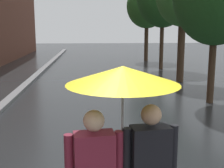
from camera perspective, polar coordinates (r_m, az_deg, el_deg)
The scene contains 3 objects.
kerb_strip at distance 13.19m, azimuth -15.68°, elevation -0.08°, with size 0.30×36.00×0.12m, color slate.
street_tree_4 at distance 21.59m, azimuth 6.54°, elevation 14.23°, with size 2.77×2.77×5.28m.
couple_under_umbrella at distance 3.11m, azimuth 2.03°, elevation -9.66°, with size 1.16×1.12×2.10m.
Camera 1 is at (-0.42, -2.66, 2.49)m, focal length 49.07 mm.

